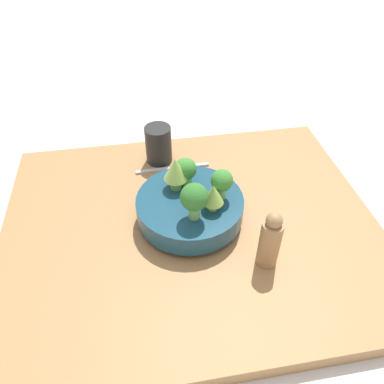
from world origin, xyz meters
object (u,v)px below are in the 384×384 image
Objects in this scene: bowl at (192,207)px; pepper_mill at (270,240)px; fork at (173,168)px; cup at (159,144)px.

pepper_mill reaches higher than bowl.
bowl is at bearing -48.24° from pepper_mill.
bowl is 0.19m from fork.
bowl is 0.19m from pepper_mill.
fork is (0.15, -0.33, -0.06)m from pepper_mill.
cup is 0.75× the size of pepper_mill.
fork is (0.02, -0.19, -0.03)m from bowl.
pepper_mill is at bearing 131.76° from bowl.
bowl is at bearing 102.08° from cup.
pepper_mill is at bearing 114.18° from fork.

